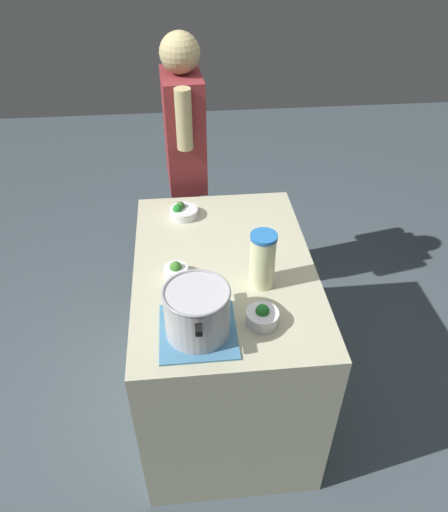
# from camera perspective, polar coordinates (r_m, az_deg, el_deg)

# --- Properties ---
(ground_plane) EXTENTS (8.00, 8.00, 0.00)m
(ground_plane) POSITION_cam_1_polar(r_m,az_deg,el_deg) (2.74, 0.00, -15.85)
(ground_plane) COLOR #445159
(counter_slab) EXTENTS (1.14, 0.78, 0.91)m
(counter_slab) POSITION_cam_1_polar(r_m,az_deg,el_deg) (2.39, 0.00, -9.50)
(counter_slab) COLOR #BAB898
(counter_slab) RESTS_ON ground_plane
(dish_cloth) EXTENTS (0.29, 0.28, 0.01)m
(dish_cloth) POSITION_cam_1_polar(r_m,az_deg,el_deg) (1.79, -3.10, -8.87)
(dish_cloth) COLOR teal
(dish_cloth) RESTS_ON counter_slab
(cooking_pot) EXTENTS (0.31, 0.24, 0.20)m
(cooking_pot) POSITION_cam_1_polar(r_m,az_deg,el_deg) (1.72, -3.21, -6.48)
(cooking_pot) COLOR #B7B7BC
(cooking_pot) RESTS_ON dish_cloth
(lemonade_pitcher) EXTENTS (0.11, 0.11, 0.25)m
(lemonade_pitcher) POSITION_cam_1_polar(r_m,az_deg,el_deg) (1.91, 4.57, -0.48)
(lemonade_pitcher) COLOR beige
(lemonade_pitcher) RESTS_ON counter_slab
(broccoli_bowl_front) EXTENTS (0.10, 0.10, 0.07)m
(broccoli_bowl_front) POSITION_cam_1_polar(r_m,az_deg,el_deg) (2.01, -5.69, -1.69)
(broccoli_bowl_front) COLOR silver
(broccoli_bowl_front) RESTS_ON counter_slab
(broccoli_bowl_center) EXTENTS (0.12, 0.12, 0.09)m
(broccoli_bowl_center) POSITION_cam_1_polar(r_m,az_deg,el_deg) (1.81, 4.56, -7.13)
(broccoli_bowl_center) COLOR silver
(broccoli_bowl_center) RESTS_ON counter_slab
(broccoli_bowl_back) EXTENTS (0.14, 0.14, 0.07)m
(broccoli_bowl_back) POSITION_cam_1_polar(r_m,az_deg,el_deg) (2.38, -4.90, 5.27)
(broccoli_bowl_back) COLOR silver
(broccoli_bowl_back) RESTS_ON counter_slab
(person_cook) EXTENTS (0.50, 0.22, 1.65)m
(person_cook) POSITION_cam_1_polar(r_m,az_deg,el_deg) (2.77, -4.49, 10.02)
(person_cook) COLOR slate
(person_cook) RESTS_ON ground_plane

